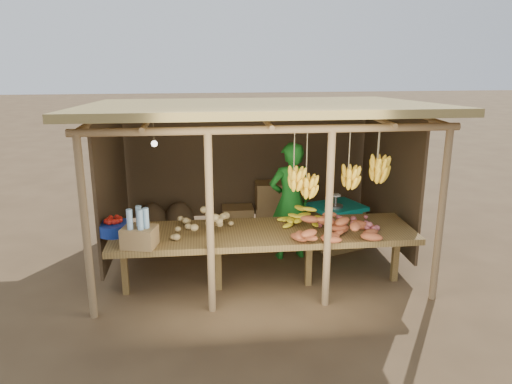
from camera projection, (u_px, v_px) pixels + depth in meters
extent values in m
plane|color=brown|center=(256.00, 258.00, 7.58)|extent=(60.00, 60.00, 0.00)
cylinder|color=#91714B|center=(86.00, 230.00, 5.62)|extent=(0.09, 0.09, 2.20)
cylinder|color=#91714B|center=(441.00, 217.00, 6.06)|extent=(0.09, 0.09, 2.20)
cylinder|color=#91714B|center=(124.00, 169.00, 8.49)|extent=(0.09, 0.09, 2.20)
cylinder|color=#91714B|center=(363.00, 163.00, 8.93)|extent=(0.09, 0.09, 2.20)
cylinder|color=#91714B|center=(210.00, 225.00, 5.77)|extent=(0.09, 0.09, 2.20)
cylinder|color=#91714B|center=(328.00, 221.00, 5.91)|extent=(0.09, 0.09, 2.20)
cylinder|color=#91714B|center=(271.00, 130.00, 5.54)|extent=(4.40, 0.09, 0.09)
cylinder|color=#91714B|center=(246.00, 102.00, 8.40)|extent=(4.40, 0.09, 0.09)
cube|color=#A0874A|center=(256.00, 107.00, 6.95)|extent=(4.70, 3.50, 0.28)
cube|color=#493622|center=(247.00, 160.00, 8.66)|extent=(4.20, 0.04, 1.98)
cube|color=#493622|center=(112.00, 182.00, 7.22)|extent=(0.04, 2.40, 1.98)
cube|color=#493622|center=(389.00, 174.00, 7.65)|extent=(0.04, 2.40, 1.98)
cube|color=brown|center=(264.00, 234.00, 6.46)|extent=(3.90, 1.05, 0.08)
cube|color=brown|center=(125.00, 268.00, 6.38)|extent=(0.08, 0.08, 0.72)
cube|color=brown|center=(218.00, 264.00, 6.51)|extent=(0.08, 0.08, 0.72)
cube|color=brown|center=(309.00, 260.00, 6.63)|extent=(0.08, 0.08, 0.72)
cube|color=brown|center=(395.00, 256.00, 6.76)|extent=(0.08, 0.08, 0.72)
cylinder|color=navy|center=(115.00, 228.00, 6.32)|extent=(0.42, 0.42, 0.15)
cube|color=olive|center=(140.00, 237.00, 5.90)|extent=(0.45, 0.39, 0.24)
imported|color=#17671C|center=(290.00, 201.00, 7.40)|extent=(0.71, 0.52, 1.78)
cube|color=brown|center=(336.00, 228.00, 7.94)|extent=(0.86, 0.80, 0.64)
cube|color=#0B807C|center=(337.00, 207.00, 7.84)|extent=(0.95, 0.89, 0.06)
cube|color=olive|center=(271.00, 217.00, 8.70)|extent=(0.54, 0.44, 0.42)
cube|color=olive|center=(271.00, 194.00, 8.59)|extent=(0.54, 0.44, 0.42)
cube|color=olive|center=(238.00, 219.00, 8.64)|extent=(0.54, 0.44, 0.42)
ellipsoid|color=#493622|center=(152.00, 219.00, 8.42)|extent=(0.50, 0.50, 0.68)
ellipsoid|color=#493622|center=(180.00, 218.00, 8.47)|extent=(0.50, 0.50, 0.68)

